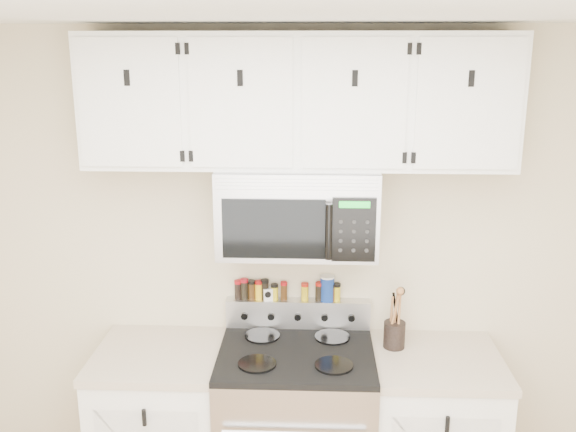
% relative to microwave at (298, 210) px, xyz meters
% --- Properties ---
extents(back_wall, '(3.50, 0.01, 2.50)m').
position_rel_microwave_xyz_m(back_wall, '(-0.00, 0.19, -0.38)').
color(back_wall, beige).
rests_on(back_wall, floor).
extents(ceiling, '(3.50, 3.50, 0.01)m').
position_rel_microwave_xyz_m(ceiling, '(-0.00, -1.55, 0.87)').
color(ceiling, white).
rests_on(ceiling, back_wall).
extents(base_cabinet_left, '(0.64, 0.62, 0.92)m').
position_rel_microwave_xyz_m(base_cabinet_left, '(-0.69, -0.10, -1.17)').
color(base_cabinet_left, white).
rests_on(base_cabinet_left, floor).
extents(microwave, '(0.76, 0.44, 0.42)m').
position_rel_microwave_xyz_m(microwave, '(0.00, 0.00, 0.00)').
color(microwave, '#9E9EA3').
rests_on(microwave, back_wall).
extents(upper_cabinets, '(2.00, 0.35, 0.62)m').
position_rel_microwave_xyz_m(upper_cabinets, '(-0.00, 0.03, 0.52)').
color(upper_cabinets, white).
rests_on(upper_cabinets, back_wall).
extents(utensil_crock, '(0.11, 0.11, 0.32)m').
position_rel_microwave_xyz_m(utensil_crock, '(0.49, -0.01, -0.63)').
color(utensil_crock, black).
rests_on(utensil_crock, base_cabinet_right).
extents(kitchen_timer, '(0.07, 0.06, 0.07)m').
position_rel_microwave_xyz_m(kitchen_timer, '(-0.16, 0.16, -0.50)').
color(kitchen_timer, white).
rests_on(kitchen_timer, range).
extents(salt_canister, '(0.07, 0.07, 0.14)m').
position_rel_microwave_xyz_m(salt_canister, '(0.15, 0.16, -0.46)').
color(salt_canister, navy).
rests_on(salt_canister, range).
extents(spice_jar_0, '(0.04, 0.04, 0.10)m').
position_rel_microwave_xyz_m(spice_jar_0, '(-0.32, 0.16, -0.48)').
color(spice_jar_0, black).
rests_on(spice_jar_0, range).
extents(spice_jar_1, '(0.04, 0.04, 0.11)m').
position_rel_microwave_xyz_m(spice_jar_1, '(-0.28, 0.16, -0.47)').
color(spice_jar_1, black).
rests_on(spice_jar_1, range).
extents(spice_jar_2, '(0.04, 0.04, 0.10)m').
position_rel_microwave_xyz_m(spice_jar_2, '(-0.24, 0.16, -0.48)').
color(spice_jar_2, '#3D250E').
rests_on(spice_jar_2, range).
extents(spice_jar_3, '(0.04, 0.04, 0.10)m').
position_rel_microwave_xyz_m(spice_jar_3, '(-0.21, 0.16, -0.48)').
color(spice_jar_3, gold).
rests_on(spice_jar_3, range).
extents(spice_jar_4, '(0.04, 0.04, 0.11)m').
position_rel_microwave_xyz_m(spice_jar_4, '(-0.18, 0.16, -0.47)').
color(spice_jar_4, black).
rests_on(spice_jar_4, range).
extents(spice_jar_5, '(0.04, 0.04, 0.09)m').
position_rel_microwave_xyz_m(spice_jar_5, '(-0.12, 0.16, -0.49)').
color(spice_jar_5, gold).
rests_on(spice_jar_5, range).
extents(spice_jar_6, '(0.04, 0.04, 0.10)m').
position_rel_microwave_xyz_m(spice_jar_6, '(-0.08, 0.16, -0.48)').
color(spice_jar_6, '#3C240E').
rests_on(spice_jar_6, range).
extents(spice_jar_7, '(0.04, 0.04, 0.09)m').
position_rel_microwave_xyz_m(spice_jar_7, '(0.03, 0.16, -0.48)').
color(spice_jar_7, gold).
rests_on(spice_jar_7, range).
extents(spice_jar_8, '(0.04, 0.04, 0.10)m').
position_rel_microwave_xyz_m(spice_jar_8, '(0.11, 0.16, -0.48)').
color(spice_jar_8, black).
rests_on(spice_jar_8, range).
extents(spice_jar_9, '(0.04, 0.04, 0.09)m').
position_rel_microwave_xyz_m(spice_jar_9, '(0.17, 0.16, -0.48)').
color(spice_jar_9, '#3D240E').
rests_on(spice_jar_9, range).
extents(spice_jar_10, '(0.04, 0.04, 0.10)m').
position_rel_microwave_xyz_m(spice_jar_10, '(0.20, 0.16, -0.48)').
color(spice_jar_10, gold).
rests_on(spice_jar_10, range).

